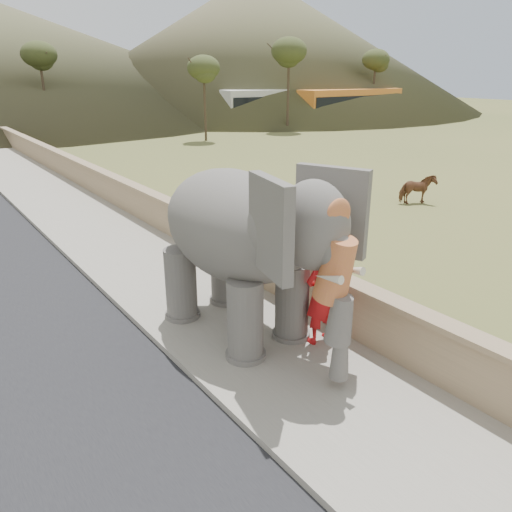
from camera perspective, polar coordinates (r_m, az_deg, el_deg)
The scene contains 10 objects.
ground at distance 8.11m, azimuth 9.58°, elevation -16.78°, with size 160.00×160.00×0.00m, color olive.
walkway at distance 15.89m, azimuth -16.71°, elevation 2.11°, with size 3.00×120.00×0.15m, color #9E9687.
parapet at distance 16.33m, azimuth -11.45°, elevation 4.82°, with size 0.30×120.00×1.10m, color tan.
cow at distance 20.16m, azimuth 17.96°, elevation 7.25°, with size 0.61×1.34×1.13m, color brown.
distant_car at distance 47.15m, azimuth -7.68°, elevation 15.39°, with size 1.70×4.23×1.44m, color #B0B0B7.
bus_white at distance 48.43m, azimuth 2.70°, elevation 16.67°, with size 2.50×11.00×3.10m, color silver.
bus_orange at distance 49.92m, azimuth 10.74°, elevation 16.47°, with size 2.50×11.00×3.10m, color orange.
hill_right at distance 69.64m, azimuth -0.01°, elevation 23.20°, with size 56.00×56.00×16.00m, color brown.
elephant_and_man at distance 9.25m, azimuth -2.40°, elevation 0.82°, with size 2.61×4.65×3.24m.
trees at distance 32.94m, azimuth -24.71°, elevation 16.75°, with size 48.36×43.75×8.28m.
Camera 1 is at (-4.76, -4.38, 4.89)m, focal length 35.00 mm.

